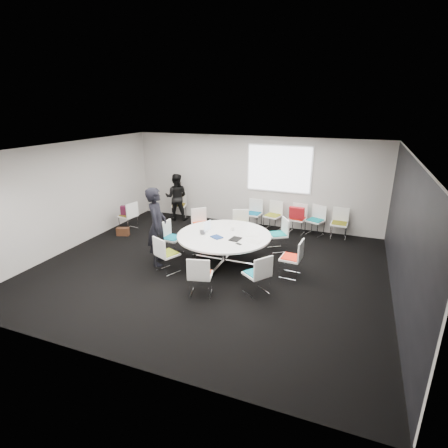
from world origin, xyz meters
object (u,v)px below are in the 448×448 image
(brown_bag, at_px, (123,232))
(person_back, at_px, (176,197))
(chair_ring_g, at_px, (201,283))
(chair_ring_c, at_px, (241,232))
(chair_back_e, at_px, (339,229))
(chair_ring_f, at_px, (167,261))
(chair_ring_h, at_px, (257,281))
(chair_ring_d, at_px, (201,230))
(maroon_bag, at_px, (127,210))
(chair_spare_left, at_px, (129,221))
(chair_back_a, at_px, (253,219))
(chair_ring_a, at_px, (291,265))
(chair_back_c, at_px, (297,224))
(chair_ring_e, at_px, (172,244))
(chair_ring_b, at_px, (278,241))
(chair_back_b, at_px, (273,221))
(laptop, at_px, (204,232))
(person_main, at_px, (157,226))
(conference_table, at_px, (224,242))
(chair_person_back, at_px, (179,210))
(cup, at_px, (232,229))
(chair_back_d, at_px, (315,226))

(brown_bag, bearing_deg, person_back, 68.58)
(chair_ring_g, relative_size, brown_bag, 2.44)
(chair_ring_c, distance_m, chair_back_e, 2.85)
(chair_ring_f, relative_size, person_back, 0.56)
(chair_ring_h, bearing_deg, chair_ring_d, 81.32)
(chair_back_e, distance_m, maroon_bag, 6.35)
(chair_ring_h, distance_m, chair_spare_left, 5.31)
(chair_ring_h, relative_size, chair_back_a, 1.00)
(chair_ring_a, xyz_separation_m, chair_ring_h, (-0.51, -1.03, 0.00))
(chair_back_c, distance_m, chair_spare_left, 5.18)
(chair_ring_g, bearing_deg, chair_ring_e, 119.66)
(chair_ring_b, bearing_deg, chair_ring_a, 171.27)
(chair_back_a, distance_m, chair_back_b, 0.61)
(chair_back_a, bearing_deg, chair_ring_b, 131.47)
(chair_ring_d, xyz_separation_m, laptop, (0.68, -1.28, 0.47))
(laptop, bearing_deg, chair_back_e, -75.63)
(chair_back_c, bearing_deg, person_main, 58.75)
(chair_ring_g, bearing_deg, chair_spare_left, 129.07)
(conference_table, distance_m, chair_ring_e, 1.44)
(chair_back_b, relative_size, person_back, 0.56)
(chair_ring_a, height_order, chair_back_e, same)
(chair_ring_e, height_order, chair_ring_g, same)
(chair_person_back, bearing_deg, chair_ring_f, 96.43)
(cup, height_order, brown_bag, cup)
(chair_ring_c, height_order, maroon_bag, chair_ring_c)
(chair_ring_c, height_order, chair_back_c, same)
(chair_ring_h, xyz_separation_m, chair_back_d, (0.67, 3.92, 0.00))
(chair_ring_g, bearing_deg, chair_back_d, 54.40)
(chair_spare_left, xyz_separation_m, chair_person_back, (0.90, 1.61, 0.00))
(chair_back_b, bearing_deg, chair_ring_b, 123.10)
(chair_ring_e, height_order, brown_bag, chair_ring_e)
(chair_back_a, height_order, chair_spare_left, same)
(chair_ring_c, bearing_deg, chair_ring_b, 142.95)
(chair_ring_b, distance_m, chair_back_a, 1.89)
(chair_ring_b, relative_size, person_back, 0.56)
(chair_ring_b, relative_size, chair_ring_d, 1.00)
(chair_ring_b, xyz_separation_m, chair_ring_f, (-2.10, -2.17, 0.00))
(chair_back_e, relative_size, laptop, 2.95)
(chair_ring_f, xyz_separation_m, chair_person_back, (-1.67, 3.72, 0.00))
(chair_back_d, xyz_separation_m, chair_person_back, (-4.55, 0.01, 0.00))
(chair_ring_e, relative_size, chair_spare_left, 1.00)
(chair_ring_a, bearing_deg, chair_ring_g, 137.91)
(chair_ring_d, xyz_separation_m, brown_bag, (-2.29, -0.59, -0.16))
(person_back, xyz_separation_m, brown_bag, (-0.77, -1.95, -0.66))
(chair_spare_left, xyz_separation_m, cup, (3.70, -0.80, 0.50))
(chair_back_d, height_order, cup, chair_back_d)
(chair_back_d, bearing_deg, chair_ring_f, 74.24)
(conference_table, relative_size, person_back, 1.46)
(chair_back_a, xyz_separation_m, maroon_bag, (-3.57, -1.58, 0.34))
(chair_back_e, bearing_deg, chair_ring_b, 48.39)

